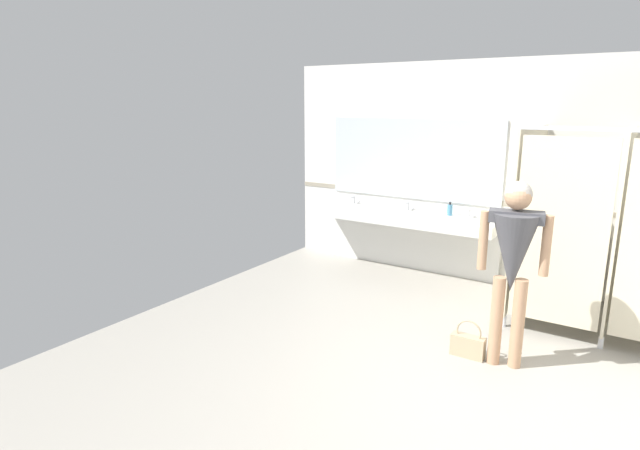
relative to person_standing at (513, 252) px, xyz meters
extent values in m
cube|color=#9E998E|center=(0.03, -0.97, -1.10)|extent=(7.47, 6.95, 0.10)
cube|color=silver|center=(0.03, 2.27, 0.36)|extent=(7.47, 0.12, 2.83)
cube|color=#9E937F|center=(0.03, 2.20, 0.00)|extent=(7.47, 0.01, 0.06)
cube|color=silver|center=(-1.89, 1.90, -0.28)|extent=(2.57, 0.57, 0.14)
cube|color=silver|center=(-1.89, 2.15, -0.70)|extent=(2.57, 0.08, 0.71)
cube|color=#ADADA8|center=(-2.74, 1.87, -0.26)|extent=(0.42, 0.32, 0.11)
cylinder|color=silver|center=(-2.74, 2.10, -0.15)|extent=(0.04, 0.04, 0.11)
cylinder|color=silver|center=(-2.74, 2.04, -0.11)|extent=(0.03, 0.11, 0.03)
sphere|color=silver|center=(-2.67, 2.11, -0.18)|extent=(0.04, 0.04, 0.04)
cube|color=#ADADA8|center=(-1.89, 1.87, -0.26)|extent=(0.42, 0.32, 0.11)
cylinder|color=silver|center=(-1.89, 2.10, -0.15)|extent=(0.04, 0.04, 0.11)
cylinder|color=silver|center=(-1.89, 2.04, -0.11)|extent=(0.03, 0.11, 0.03)
sphere|color=silver|center=(-1.82, 2.11, -0.18)|extent=(0.04, 0.04, 0.04)
cube|color=#ADADA8|center=(-1.03, 1.87, -0.26)|extent=(0.42, 0.32, 0.11)
cylinder|color=silver|center=(-1.03, 2.10, -0.15)|extent=(0.04, 0.04, 0.11)
cylinder|color=silver|center=(-1.03, 2.04, -0.11)|extent=(0.03, 0.11, 0.03)
sphere|color=silver|center=(-0.96, 2.11, -0.18)|extent=(0.04, 0.04, 0.04)
cube|color=silver|center=(-1.89, 2.19, 0.49)|extent=(2.47, 0.02, 1.09)
cube|color=beige|center=(-0.21, 1.48, 0.03)|extent=(0.03, 1.41, 1.93)
cylinder|color=silver|center=(-0.21, 0.83, -0.99)|extent=(0.05, 0.05, 0.12)
cube|color=beige|center=(0.70, 1.48, 0.03)|extent=(0.03, 1.41, 1.93)
cylinder|color=silver|center=(0.70, 0.83, -0.99)|extent=(0.05, 0.05, 0.12)
cube|color=beige|center=(0.25, 0.80, 0.03)|extent=(0.83, 0.03, 1.83)
cube|color=#B7BABF|center=(0.70, 0.80, 1.02)|extent=(1.88, 0.04, 0.04)
cylinder|color=tan|center=(0.09, 0.02, -0.65)|extent=(0.11, 0.11, 0.82)
cylinder|color=tan|center=(-0.09, -0.02, -0.65)|extent=(0.11, 0.11, 0.82)
cone|color=#47474C|center=(0.00, 0.00, -0.01)|extent=(0.47, 0.47, 0.70)
cube|color=#47474C|center=(0.00, 0.00, 0.31)|extent=(0.47, 0.25, 0.10)
cylinder|color=tan|center=(0.25, 0.05, 0.08)|extent=(0.08, 0.08, 0.52)
cylinder|color=tan|center=(-0.25, -0.05, 0.08)|extent=(0.08, 0.08, 0.52)
sphere|color=tan|center=(0.00, 0.00, 0.48)|extent=(0.22, 0.22, 0.22)
sphere|color=#A59E93|center=(0.00, 0.01, 0.50)|extent=(0.23, 0.23, 0.23)
cube|color=tan|center=(-0.32, -0.03, -0.95)|extent=(0.31, 0.11, 0.20)
torus|color=tan|center=(-0.32, -0.03, -0.81)|extent=(0.23, 0.02, 0.23)
cylinder|color=teal|center=(-1.28, 2.07, -0.14)|extent=(0.07, 0.07, 0.14)
cylinder|color=black|center=(-1.28, 2.07, -0.05)|extent=(0.03, 0.03, 0.04)
camera|label=1|loc=(0.93, -4.45, 1.25)|focal=28.93mm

